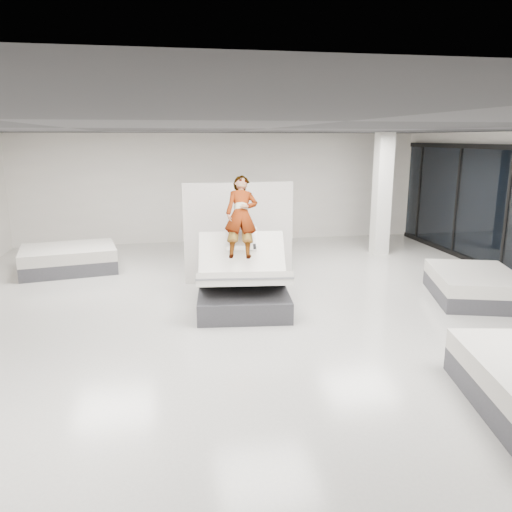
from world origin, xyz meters
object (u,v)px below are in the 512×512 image
object	(u,v)px
person	(241,232)
divider_panel	(239,233)
remote	(255,246)
column	(382,195)
flat_bed_left_far	(69,259)
hero_bed	(243,284)
flat_bed_right_far	(474,285)

from	to	relation	value
person	divider_panel	distance (m)	1.44
remote	column	size ratio (longest dim) A/B	0.04
divider_panel	column	xyz separation A→B (m)	(4.11, 1.94, 0.53)
person	flat_bed_left_far	world-z (taller)	person
person	divider_panel	size ratio (longest dim) A/B	0.71
divider_panel	column	size ratio (longest dim) A/B	0.74
hero_bed	flat_bed_right_far	world-z (taller)	hero_bed
person	remote	distance (m)	0.46
hero_bed	column	size ratio (longest dim) A/B	0.72
person	column	bearing A→B (deg)	44.26
person	remote	size ratio (longest dim) A/B	11.90
remote	flat_bed_left_far	distance (m)	5.15
hero_bed	remote	world-z (taller)	hero_bed
divider_panel	flat_bed_left_far	world-z (taller)	divider_panel
remote	column	bearing A→B (deg)	48.45
divider_panel	column	world-z (taller)	column
remote	person	bearing A→B (deg)	122.15
flat_bed_left_far	column	world-z (taller)	column
person	column	xyz separation A→B (m)	(4.26, 3.35, 0.26)
remote	flat_bed_right_far	size ratio (longest dim) A/B	0.06
person	column	size ratio (longest dim) A/B	0.52
divider_panel	flat_bed_left_far	size ratio (longest dim) A/B	1.01
hero_bed	person	world-z (taller)	person
hero_bed	column	xyz separation A→B (m)	(4.30, 3.69, 1.17)
flat_bed_right_far	column	xyz separation A→B (m)	(-0.19, 4.03, 1.33)
flat_bed_left_far	flat_bed_right_far	bearing A→B (deg)	-23.94
remote	flat_bed_left_far	world-z (taller)	remote
remote	flat_bed_right_far	xyz separation A→B (m)	(4.27, -0.30, -0.87)
column	flat_bed_right_far	bearing A→B (deg)	-87.26
person	flat_bed_left_far	xyz separation A→B (m)	(-3.67, 2.94, -1.05)
divider_panel	flat_bed_left_far	xyz separation A→B (m)	(-3.83, 1.53, -0.78)
hero_bed	column	world-z (taller)	column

